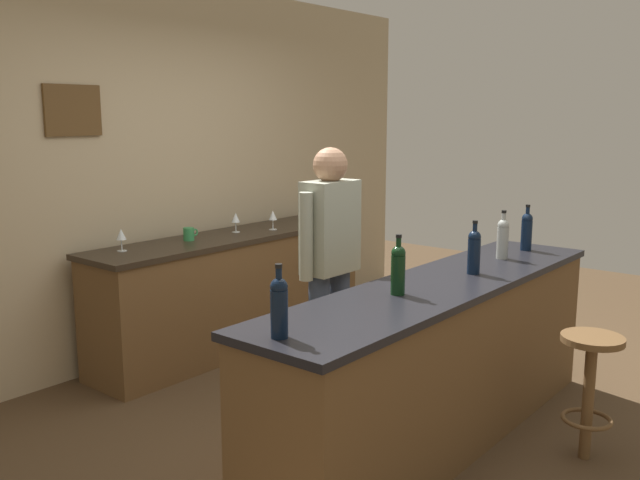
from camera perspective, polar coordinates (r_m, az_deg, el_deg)
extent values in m
plane|color=#4C3823|center=(4.27, 4.83, -14.72)|extent=(10.00, 10.00, 0.00)
cube|color=tan|center=(5.30, -13.34, 5.70)|extent=(6.00, 0.06, 2.80)
cube|color=brown|center=(4.86, -19.92, 10.13)|extent=(0.41, 0.02, 0.33)
cube|color=brown|center=(3.90, 9.84, -10.30)|extent=(2.70, 0.57, 0.88)
cube|color=black|center=(3.76, 10.06, -3.73)|extent=(2.75, 0.60, 0.04)
cube|color=brown|center=(5.43, -7.10, -4.39)|extent=(2.45, 0.53, 0.86)
cube|color=#2D2319|center=(5.33, -7.21, 0.29)|extent=(2.50, 0.56, 0.04)
cylinder|color=#384766|center=(4.38, 1.62, -7.94)|extent=(0.13, 0.13, 0.86)
cylinder|color=#384766|center=(4.23, -0.07, -8.60)|extent=(0.13, 0.13, 0.86)
cube|color=#9EA38E|center=(4.14, 0.82, 1.09)|extent=(0.36, 0.20, 0.56)
sphere|color=#A87A5B|center=(4.09, 0.83, 6.28)|extent=(0.21, 0.21, 0.21)
cylinder|color=#9EA38E|center=(4.31, 2.65, 1.06)|extent=(0.08, 0.08, 0.52)
cylinder|color=#9EA38E|center=(3.97, -1.17, 0.27)|extent=(0.08, 0.08, 0.52)
cylinder|color=brown|center=(3.96, 21.45, -12.38)|extent=(0.06, 0.06, 0.65)
torus|color=brown|center=(4.00, 21.35, -13.73)|extent=(0.26, 0.26, 0.02)
cylinder|color=brown|center=(3.85, 21.79, -7.69)|extent=(0.32, 0.32, 0.03)
cylinder|color=black|center=(2.77, -3.42, -6.17)|extent=(0.07, 0.07, 0.20)
sphere|color=black|center=(2.74, -3.45, -3.91)|extent=(0.07, 0.07, 0.07)
cylinder|color=black|center=(2.73, -3.46, -3.25)|extent=(0.03, 0.03, 0.09)
cylinder|color=black|center=(2.72, -3.47, -2.17)|extent=(0.03, 0.03, 0.02)
cylinder|color=black|center=(3.44, 6.52, -2.92)|extent=(0.07, 0.07, 0.20)
sphere|color=black|center=(3.42, 6.56, -1.08)|extent=(0.07, 0.07, 0.07)
cylinder|color=black|center=(3.41, 6.57, -0.55)|extent=(0.03, 0.03, 0.09)
cylinder|color=black|center=(3.40, 6.59, 0.33)|extent=(0.03, 0.03, 0.02)
cylinder|color=black|center=(3.96, 12.71, -1.35)|extent=(0.07, 0.07, 0.20)
sphere|color=black|center=(3.94, 12.77, 0.25)|extent=(0.07, 0.07, 0.07)
cylinder|color=black|center=(3.93, 12.79, 0.72)|extent=(0.03, 0.03, 0.09)
cylinder|color=black|center=(3.92, 12.82, 1.48)|extent=(0.03, 0.03, 0.02)
cylinder|color=#999E99|center=(4.42, 14.98, -0.24)|extent=(0.07, 0.07, 0.20)
sphere|color=#999E99|center=(4.40, 15.04, 1.20)|extent=(0.07, 0.07, 0.07)
cylinder|color=#999E99|center=(4.40, 15.06, 1.62)|extent=(0.03, 0.03, 0.09)
cylinder|color=black|center=(4.39, 15.10, 2.30)|extent=(0.03, 0.03, 0.02)
cylinder|color=black|center=(4.74, 16.83, 0.37)|extent=(0.07, 0.07, 0.20)
sphere|color=black|center=(4.72, 16.90, 1.72)|extent=(0.07, 0.07, 0.07)
cylinder|color=black|center=(4.72, 16.92, 2.11)|extent=(0.03, 0.03, 0.09)
cylinder|color=black|center=(4.71, 16.96, 2.74)|extent=(0.03, 0.03, 0.02)
cylinder|color=silver|center=(4.81, -16.19, -0.87)|extent=(0.06, 0.06, 0.00)
cylinder|color=silver|center=(4.80, -16.21, -0.40)|extent=(0.01, 0.01, 0.07)
cone|color=silver|center=(4.79, -16.26, 0.48)|extent=(0.07, 0.07, 0.08)
cylinder|color=silver|center=(5.41, -7.02, 0.67)|extent=(0.06, 0.06, 0.00)
cylinder|color=silver|center=(5.40, -7.03, 1.09)|extent=(0.01, 0.01, 0.07)
cone|color=silver|center=(5.39, -7.05, 1.88)|extent=(0.07, 0.07, 0.08)
cylinder|color=silver|center=(5.50, -3.94, 0.89)|extent=(0.06, 0.06, 0.00)
cylinder|color=silver|center=(5.49, -3.94, 1.31)|extent=(0.01, 0.01, 0.07)
cone|color=silver|center=(5.48, -3.95, 2.08)|extent=(0.07, 0.07, 0.08)
cylinder|color=#338C4C|center=(5.10, -10.87, 0.49)|extent=(0.08, 0.08, 0.09)
torus|color=#338C4C|center=(5.14, -10.39, 0.63)|extent=(0.06, 0.01, 0.06)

